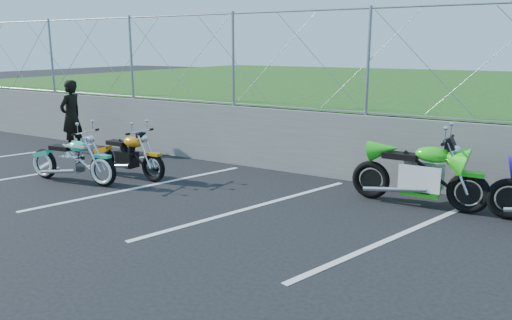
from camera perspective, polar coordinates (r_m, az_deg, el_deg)
The scene contains 9 objects.
ground at distance 7.42m, azimuth -4.43°, elevation -7.52°, with size 90.00×90.00×0.00m, color black.
retaining_wall at distance 10.19m, azimuth 6.91°, elevation 1.88°, with size 30.00×0.22×1.30m, color slate.
grass_field at distance 19.67m, azimuth 18.96°, elevation 6.58°, with size 30.00×20.00×1.30m, color #1B4813.
chain_link_fence at distance 10.01m, azimuth 7.17°, elevation 11.19°, with size 28.00×0.03×2.00m.
parking_lines at distance 7.68m, azimuth 7.35°, elevation -6.83°, with size 18.29×4.31×0.01m.
cruiser_turquoise at distance 10.21m, azimuth -20.14°, elevation -0.18°, with size 2.06×0.65×1.02m.
naked_orange at distance 10.28m, azimuth -14.37°, elevation 0.34°, with size 1.96×0.66×0.97m.
sportbike_green at distance 8.59m, azimuth 18.22°, elevation -1.80°, with size 2.23×0.80×1.16m.
person_standing at distance 13.21m, azimuth -20.37°, elevation 4.73°, with size 0.65×0.42×1.77m, color black.
Camera 1 is at (4.04, -5.66, 2.59)m, focal length 35.00 mm.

